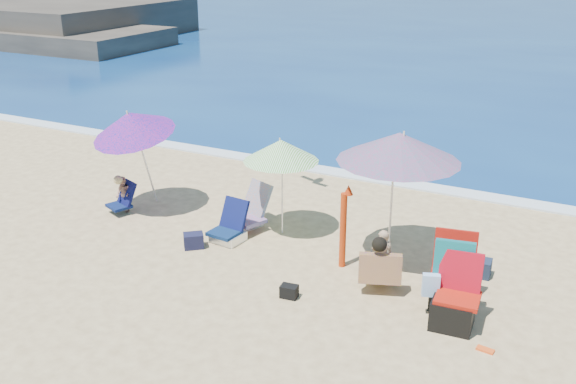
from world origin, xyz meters
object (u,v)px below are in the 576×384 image
at_px(chair_navy, 229,230).
at_px(chair_rainbow, 247,215).
at_px(umbrella_striped, 281,151).
at_px(furled_umbrella, 344,223).
at_px(camp_chair_right, 451,281).
at_px(umbrella_blue, 131,123).
at_px(person_center, 381,262).
at_px(person_left, 123,195).
at_px(umbrella_turquoise, 399,147).
at_px(camp_chair_left, 454,306).

distance_m(chair_navy, chair_rainbow, 0.70).
bearing_deg(umbrella_striped, furled_umbrella, -25.26).
relative_size(furled_umbrella, camp_chair_right, 1.25).
bearing_deg(umbrella_striped, camp_chair_right, -18.89).
height_order(umbrella_blue, chair_rainbow, umbrella_blue).
height_order(umbrella_blue, person_center, umbrella_blue).
bearing_deg(chair_navy, furled_umbrella, 0.36).
bearing_deg(person_center, furled_umbrella, 152.05).
bearing_deg(chair_navy, person_left, 176.27).
height_order(umbrella_turquoise, furled_umbrella, umbrella_turquoise).
bearing_deg(chair_navy, camp_chair_left, -12.23).
distance_m(umbrella_striped, camp_chair_left, 4.09).
bearing_deg(furled_umbrella, chair_rainbow, 162.82).
distance_m(umbrella_blue, chair_rainbow, 2.80).
height_order(chair_rainbow, person_left, chair_rainbow).
bearing_deg(camp_chair_left, person_left, 170.91).
bearing_deg(furled_umbrella, camp_chair_right, -13.33).
relative_size(furled_umbrella, chair_rainbow, 1.49).
bearing_deg(chair_rainbow, camp_chair_right, -15.44).
bearing_deg(person_left, chair_rainbow, 12.03).
xyz_separation_m(umbrella_striped, umbrella_blue, (-3.00, -0.36, 0.21)).
height_order(chair_rainbow, camp_chair_right, camp_chair_right).
relative_size(chair_rainbow, camp_chair_left, 0.93).
relative_size(umbrella_turquoise, chair_rainbow, 2.70).
height_order(furled_umbrella, camp_chair_right, furled_umbrella).
distance_m(chair_rainbow, camp_chair_left, 4.53).
distance_m(umbrella_turquoise, camp_chair_right, 2.22).
distance_m(furled_umbrella, person_left, 4.73).
relative_size(umbrella_turquoise, chair_navy, 3.57).
bearing_deg(umbrella_turquoise, furled_umbrella, -139.45).
bearing_deg(person_left, umbrella_striped, 9.96).
relative_size(furled_umbrella, camp_chair_left, 1.38).
height_order(umbrella_turquoise, person_center, umbrella_turquoise).
bearing_deg(umbrella_turquoise, person_center, -82.32).
bearing_deg(camp_chair_left, umbrella_blue, 168.97).
bearing_deg(umbrella_turquoise, umbrella_blue, -177.66).
xyz_separation_m(chair_navy, camp_chair_left, (4.21, -0.91, 0.12)).
xyz_separation_m(umbrella_turquoise, person_center, (0.13, -0.98, -1.53)).
height_order(umbrella_striped, chair_rainbow, umbrella_striped).
bearing_deg(umbrella_turquoise, camp_chair_left, -47.26).
height_order(chair_navy, camp_chair_right, camp_chair_right).
distance_m(umbrella_blue, chair_navy, 2.84).
distance_m(person_center, person_left, 5.52).
bearing_deg(person_center, chair_rainbow, 159.84).
distance_m(chair_navy, camp_chair_left, 4.30).
bearing_deg(umbrella_blue, person_center, -8.22).
height_order(umbrella_turquoise, camp_chair_left, umbrella_turquoise).
height_order(camp_chair_left, person_left, camp_chair_left).
bearing_deg(umbrella_striped, person_left, -170.04).
xyz_separation_m(umbrella_blue, camp_chair_left, (6.53, -1.27, -1.47)).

